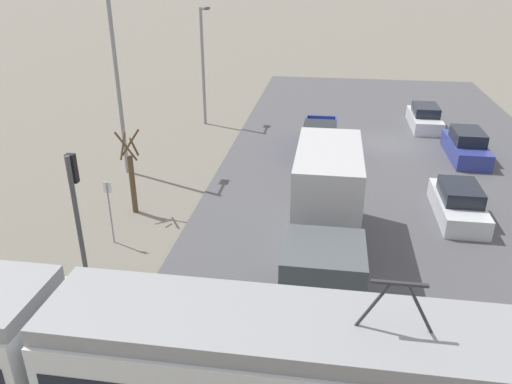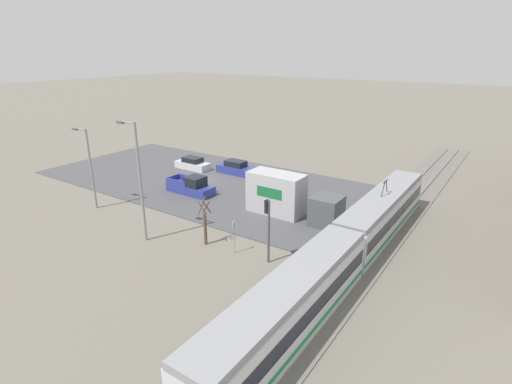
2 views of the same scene
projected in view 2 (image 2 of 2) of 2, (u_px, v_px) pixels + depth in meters
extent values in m
plane|color=slate|center=(203.00, 180.00, 45.84)|extent=(320.00, 320.00, 0.00)
cube|color=#4C4C51|center=(202.00, 180.00, 45.83)|extent=(18.56, 37.83, 0.08)
cube|color=slate|center=(387.00, 223.00, 34.58)|extent=(64.83, 4.40, 0.08)
cube|color=gray|center=(379.00, 220.00, 34.93)|extent=(63.54, 0.10, 0.14)
cube|color=gray|center=(396.00, 223.00, 34.17)|extent=(63.54, 0.10, 0.14)
cube|color=silver|center=(382.00, 215.00, 32.49)|extent=(14.91, 2.59, 2.82)
cube|color=black|center=(382.00, 211.00, 32.38)|extent=(14.47, 2.62, 0.94)
cube|color=#1E844C|center=(381.00, 225.00, 32.79)|extent=(14.77, 2.63, 0.27)
cube|color=gray|center=(384.00, 196.00, 31.95)|extent=(14.91, 2.38, 0.40)
cube|color=silver|center=(288.00, 311.00, 20.62)|extent=(14.91, 2.59, 2.82)
cube|color=black|center=(288.00, 305.00, 20.51)|extent=(14.47, 2.62, 0.94)
cube|color=#1E844C|center=(288.00, 325.00, 20.92)|extent=(14.77, 2.63, 0.27)
cube|color=gray|center=(289.00, 284.00, 20.07)|extent=(14.91, 2.38, 0.40)
cylinder|color=#2D2D33|center=(387.00, 186.00, 32.04)|extent=(0.66, 0.07, 1.15)
cylinder|color=#2D2D33|center=(383.00, 189.00, 31.34)|extent=(0.66, 0.07, 1.15)
cube|color=#2D2D33|center=(386.00, 181.00, 31.51)|extent=(1.10, 0.08, 0.06)
cube|color=#4C5156|center=(326.00, 211.00, 33.64)|extent=(2.41, 2.42, 2.55)
cube|color=#B2B2B7|center=(276.00, 193.00, 36.07)|extent=(2.41, 5.13, 3.74)
cube|color=#196B38|center=(269.00, 193.00, 35.00)|extent=(0.02, 2.57, 0.94)
cube|color=navy|center=(191.00, 189.00, 41.46)|extent=(1.96, 5.22, 0.91)
cube|color=black|center=(195.00, 181.00, 40.75)|extent=(1.80, 1.77, 0.99)
cube|color=navy|center=(176.00, 183.00, 41.09)|extent=(0.12, 2.61, 0.53)
cube|color=navy|center=(188.00, 178.00, 42.49)|extent=(0.12, 2.61, 0.53)
cube|color=navy|center=(173.00, 178.00, 42.54)|extent=(1.80, 0.21, 0.53)
cube|color=red|center=(167.00, 184.00, 42.14)|extent=(0.14, 0.04, 0.18)
cube|color=silver|center=(193.00, 165.00, 49.87)|extent=(1.79, 4.59, 0.84)
cube|color=black|center=(192.00, 160.00, 49.62)|extent=(1.54, 2.38, 0.62)
cube|color=navy|center=(236.00, 170.00, 47.94)|extent=(1.81, 4.66, 0.92)
cube|color=black|center=(236.00, 163.00, 47.67)|extent=(1.56, 2.42, 0.67)
cube|color=silver|center=(282.00, 186.00, 42.38)|extent=(1.79, 4.30, 0.84)
cube|color=black|center=(282.00, 179.00, 42.13)|extent=(1.54, 2.24, 0.62)
cylinder|color=#47474C|center=(269.00, 232.00, 27.49)|extent=(0.16, 0.16, 4.68)
cube|color=black|center=(267.00, 207.00, 26.95)|extent=(0.28, 0.22, 0.95)
sphere|color=#390606|center=(265.00, 202.00, 26.91)|extent=(0.18, 0.18, 0.18)
sphere|color=#3C2C06|center=(265.00, 206.00, 27.02)|extent=(0.18, 0.18, 0.18)
sphere|color=green|center=(265.00, 211.00, 27.12)|extent=(0.18, 0.18, 0.18)
cylinder|color=brown|center=(205.00, 229.00, 30.44)|extent=(0.24, 0.24, 2.64)
cylinder|color=brown|center=(202.00, 209.00, 29.65)|extent=(0.09, 0.76, 1.03)
cylinder|color=brown|center=(207.00, 207.00, 29.68)|extent=(0.91, 0.09, 1.24)
cylinder|color=brown|center=(206.00, 206.00, 30.04)|extent=(0.09, 0.76, 1.03)
cylinder|color=brown|center=(202.00, 206.00, 29.95)|extent=(0.91, 0.09, 1.24)
cylinder|color=gray|center=(91.00, 170.00, 36.65)|extent=(0.20, 0.20, 7.56)
cylinder|color=gray|center=(80.00, 129.00, 35.83)|extent=(0.12, 1.60, 0.12)
cube|color=#515156|center=(75.00, 129.00, 36.25)|extent=(0.36, 0.60, 0.18)
cylinder|color=gray|center=(141.00, 184.00, 29.98)|extent=(0.20, 0.20, 9.35)
cylinder|color=gray|center=(127.00, 122.00, 28.85)|extent=(0.12, 1.60, 0.12)
cube|color=#515156|center=(120.00, 122.00, 29.27)|extent=(0.36, 0.60, 0.18)
cylinder|color=gray|center=(234.00, 237.00, 29.14)|extent=(0.06, 0.06, 2.58)
cube|color=white|center=(234.00, 224.00, 28.79)|extent=(0.32, 0.02, 0.44)
cube|color=red|center=(234.00, 224.00, 28.80)|extent=(0.31, 0.01, 0.10)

